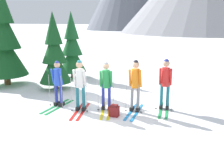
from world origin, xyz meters
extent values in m
plane|color=white|center=(0.00, 0.00, 0.00)|extent=(400.00, 400.00, 0.00)
cube|color=green|center=(-1.62, -0.30, 0.01)|extent=(0.28, 1.72, 0.02)
cube|color=green|center=(-1.84, -0.27, 0.01)|extent=(0.28, 1.72, 0.02)
cube|color=black|center=(-1.61, -0.20, 0.08)|extent=(0.14, 0.27, 0.12)
cylinder|color=#2D389E|center=(-1.61, -0.20, 0.53)|extent=(0.11, 0.11, 0.81)
cube|color=black|center=(-1.83, -0.17, 0.08)|extent=(0.14, 0.27, 0.12)
cylinder|color=#2D389E|center=(-1.83, -0.17, 0.53)|extent=(0.11, 0.11, 0.81)
cylinder|color=blue|center=(-1.72, -0.19, 1.12)|extent=(0.28, 0.28, 0.61)
sphere|color=tan|center=(-1.72, -0.19, 1.56)|extent=(0.22, 0.22, 0.22)
sphere|color=#2D389E|center=(-1.72, -0.19, 1.63)|extent=(0.16, 0.16, 0.16)
cylinder|color=blue|center=(-1.54, -0.27, 1.13)|extent=(0.10, 0.21, 0.58)
cylinder|color=blue|center=(-1.90, -0.23, 1.13)|extent=(0.10, 0.21, 0.58)
cylinder|color=#A5A5AD|center=(-1.47, -0.39, 0.61)|extent=(0.02, 0.02, 1.22)
cylinder|color=black|center=(-1.47, -0.39, 0.06)|extent=(0.07, 0.07, 0.01)
cylinder|color=#A5A5AD|center=(-2.00, -0.34, 0.61)|extent=(0.02, 0.02, 1.22)
cylinder|color=black|center=(-2.00, -0.34, 0.06)|extent=(0.07, 0.07, 0.01)
cube|color=red|center=(-0.61, -0.45, 0.01)|extent=(0.38, 1.66, 0.02)
cube|color=red|center=(-0.83, -0.49, 0.01)|extent=(0.38, 1.66, 0.02)
cube|color=black|center=(-0.63, -0.35, 0.08)|extent=(0.15, 0.28, 0.12)
cylinder|color=#1E6B7A|center=(-0.63, -0.35, 0.55)|extent=(0.11, 0.11, 0.86)
cube|color=black|center=(-0.85, -0.39, 0.08)|extent=(0.15, 0.28, 0.12)
cylinder|color=#1E6B7A|center=(-0.85, -0.39, 0.55)|extent=(0.11, 0.11, 0.86)
cylinder|color=white|center=(-0.74, -0.37, 1.18)|extent=(0.28, 0.28, 0.64)
sphere|color=tan|center=(-0.74, -0.37, 1.66)|extent=(0.23, 0.23, 0.23)
sphere|color=#1E6B7A|center=(-0.74, -0.37, 1.73)|extent=(0.17, 0.17, 0.17)
cylinder|color=white|center=(-0.55, -0.40, 1.20)|extent=(0.11, 0.22, 0.61)
cylinder|color=white|center=(-0.91, -0.46, 1.20)|extent=(0.11, 0.22, 0.61)
cylinder|color=#A5A5AD|center=(-0.44, -0.50, 0.64)|extent=(0.02, 0.02, 1.29)
cylinder|color=black|center=(-0.44, -0.50, 0.06)|extent=(0.07, 0.07, 0.01)
cylinder|color=#A5A5AD|center=(-0.97, -0.59, 0.64)|extent=(0.02, 0.02, 1.29)
cylinder|color=black|center=(-0.97, -0.59, 0.06)|extent=(0.07, 0.07, 0.01)
cube|color=maroon|center=(-0.77, -0.20, 1.21)|extent=(0.28, 0.20, 0.36)
cube|color=yellow|center=(0.22, -0.07, 0.01)|extent=(0.54, 1.70, 0.02)
cube|color=yellow|center=(0.01, -0.13, 0.01)|extent=(0.54, 1.70, 0.02)
cube|color=black|center=(0.20, 0.02, 0.08)|extent=(0.17, 0.28, 0.12)
cylinder|color=#2D389E|center=(0.20, 0.02, 0.53)|extent=(0.11, 0.11, 0.82)
cube|color=black|center=(-0.02, -0.03, 0.08)|extent=(0.17, 0.28, 0.12)
cylinder|color=#2D389E|center=(-0.02, -0.03, 0.53)|extent=(0.11, 0.11, 0.82)
cylinder|color=#238C42|center=(0.09, 0.00, 1.13)|extent=(0.28, 0.28, 0.62)
sphere|color=tan|center=(0.09, 0.00, 1.59)|extent=(0.22, 0.22, 0.22)
sphere|color=gray|center=(0.09, 0.00, 1.66)|extent=(0.17, 0.17, 0.17)
cylinder|color=#238C42|center=(0.28, -0.01, 1.15)|extent=(0.13, 0.21, 0.59)
cylinder|color=#238C42|center=(-0.07, -0.11, 1.15)|extent=(0.13, 0.21, 0.59)
cylinder|color=#A5A5AD|center=(0.40, -0.11, 0.62)|extent=(0.02, 0.02, 1.24)
cylinder|color=black|center=(0.40, -0.11, 0.06)|extent=(0.07, 0.07, 0.01)
cylinder|color=#A5A5AD|center=(-0.12, -0.25, 0.62)|extent=(0.02, 0.02, 1.24)
cylinder|color=black|center=(-0.12, -0.25, 0.06)|extent=(0.07, 0.07, 0.01)
cube|color=black|center=(0.05, 0.16, 1.16)|extent=(0.29, 0.22, 0.36)
cube|color=#1E84D1|center=(1.21, 0.05, 0.01)|extent=(0.13, 1.68, 0.02)
cube|color=#1E84D1|center=(0.99, 0.06, 0.01)|extent=(0.13, 1.68, 0.02)
cube|color=black|center=(1.21, 0.15, 0.08)|extent=(0.12, 0.26, 0.12)
cylinder|color=gray|center=(1.21, 0.15, 0.55)|extent=(0.11, 0.11, 0.87)
cube|color=black|center=(0.99, 0.16, 0.08)|extent=(0.12, 0.26, 0.12)
cylinder|color=gray|center=(0.99, 0.16, 0.55)|extent=(0.11, 0.11, 0.87)
cylinder|color=orange|center=(1.10, 0.15, 1.19)|extent=(0.28, 0.28, 0.65)
sphere|color=tan|center=(1.10, 0.15, 1.67)|extent=(0.24, 0.24, 0.24)
sphere|color=black|center=(1.10, 0.15, 1.74)|extent=(0.18, 0.18, 0.18)
cylinder|color=orange|center=(1.28, 0.09, 1.21)|extent=(0.08, 0.21, 0.62)
cylinder|color=orange|center=(0.92, 0.10, 1.21)|extent=(0.08, 0.21, 0.62)
cylinder|color=#A5A5AD|center=(1.36, -0.03, 0.65)|extent=(0.02, 0.02, 1.30)
cylinder|color=black|center=(1.36, -0.03, 0.06)|extent=(0.07, 0.07, 0.01)
cylinder|color=#A5A5AD|center=(0.82, -0.02, 0.65)|extent=(0.02, 0.02, 1.30)
cylinder|color=black|center=(0.82, -0.02, 0.06)|extent=(0.07, 0.07, 0.01)
cube|color=green|center=(2.18, 0.58, 0.01)|extent=(0.19, 1.71, 0.02)
cube|color=green|center=(1.96, 0.57, 0.01)|extent=(0.19, 1.71, 0.02)
cube|color=black|center=(2.17, 0.68, 0.08)|extent=(0.12, 0.27, 0.12)
cylinder|color=#1E6B7A|center=(2.17, 0.68, 0.56)|extent=(0.11, 0.11, 0.87)
cube|color=black|center=(1.95, 0.67, 0.08)|extent=(0.12, 0.27, 0.12)
cylinder|color=#1E6B7A|center=(1.95, 0.67, 0.56)|extent=(0.11, 0.11, 0.87)
cylinder|color=red|center=(2.06, 0.67, 1.20)|extent=(0.28, 0.28, 0.65)
sphere|color=tan|center=(2.06, 0.67, 1.68)|extent=(0.24, 0.24, 0.24)
sphere|color=#2D389E|center=(2.06, 0.67, 1.75)|extent=(0.18, 0.18, 0.18)
cylinder|color=red|center=(2.24, 0.62, 1.21)|extent=(0.09, 0.21, 0.62)
cylinder|color=red|center=(1.88, 0.60, 1.21)|extent=(0.09, 0.21, 0.62)
cylinder|color=#A5A5AD|center=(2.34, 0.51, 0.65)|extent=(0.02, 0.02, 1.31)
cylinder|color=black|center=(2.34, 0.51, 0.06)|extent=(0.07, 0.07, 0.01)
cylinder|color=#A5A5AD|center=(1.80, 0.48, 0.65)|extent=(0.02, 0.02, 1.31)
cylinder|color=black|center=(1.80, 0.48, 0.06)|extent=(0.07, 0.07, 0.01)
cube|color=black|center=(2.05, 0.84, 1.23)|extent=(0.27, 0.17, 0.36)
cylinder|color=#51381E|center=(-3.36, 4.21, 0.35)|extent=(0.22, 0.22, 0.70)
cone|color=#195628|center=(-3.36, 4.21, 1.09)|extent=(1.50, 1.50, 1.48)
cone|color=#195628|center=(-3.36, 4.21, 2.03)|extent=(1.15, 1.15, 1.48)
cone|color=#195628|center=(-3.36, 4.21, 2.89)|extent=(0.82, 0.82, 1.48)
cylinder|color=#51381E|center=(-3.04, 1.84, 0.34)|extent=(0.21, 0.21, 0.69)
cone|color=#14471E|center=(-3.04, 1.84, 1.07)|extent=(1.47, 1.47, 1.45)
cone|color=#14471E|center=(-3.04, 1.84, 1.98)|extent=(1.12, 1.12, 1.45)
cone|color=#14471E|center=(-3.04, 1.84, 2.82)|extent=(0.80, 0.80, 1.45)
cylinder|color=#51381E|center=(-5.77, 1.80, 0.49)|extent=(0.30, 0.30, 0.98)
cone|color=#14471E|center=(-5.77, 1.80, 1.52)|extent=(2.10, 2.10, 2.07)
cone|color=#14471E|center=(-5.77, 1.80, 2.83)|extent=(1.60, 1.60, 2.07)
cube|color=maroon|center=(0.54, -0.50, 0.17)|extent=(0.33, 0.25, 0.34)
cube|color=maroon|center=(0.54, -0.50, 0.36)|extent=(0.22, 0.28, 0.04)
camera|label=1|loc=(2.78, -7.71, 3.11)|focal=38.62mm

